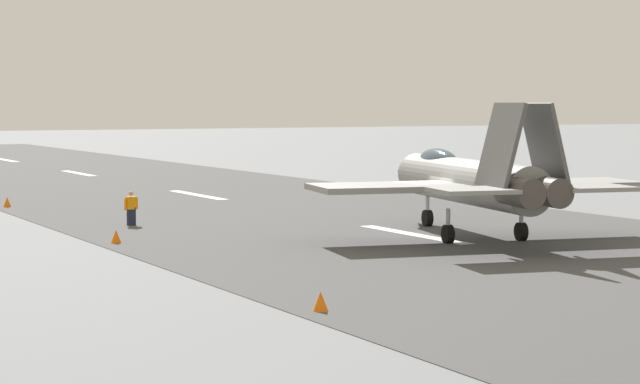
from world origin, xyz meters
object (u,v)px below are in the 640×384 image
at_px(fighter_jet, 468,180).
at_px(crew_person, 131,208).
at_px(marker_cone_near, 321,302).
at_px(marker_cone_mid, 116,237).
at_px(marker_cone_far, 7,202).

height_order(fighter_jet, crew_person, fighter_jet).
height_order(fighter_jet, marker_cone_near, fighter_jet).
bearing_deg(fighter_jet, marker_cone_mid, 70.38).
bearing_deg(marker_cone_mid, marker_cone_near, 180.00).
bearing_deg(marker_cone_far, marker_cone_near, 180.00).
height_order(marker_cone_near, marker_cone_far, same).
distance_m(fighter_jet, marker_cone_near, 18.60).
distance_m(crew_person, marker_cone_far, 12.60).
bearing_deg(marker_cone_far, marker_cone_mid, 180.00).
bearing_deg(marker_cone_mid, crew_person, -23.96).
xyz_separation_m(crew_person, marker_cone_mid, (-6.25, 2.78, -0.52)).
relative_size(marker_cone_near, marker_cone_mid, 1.00).
xyz_separation_m(crew_person, marker_cone_far, (12.28, 2.78, -0.52)).
bearing_deg(marker_cone_mid, fighter_jet, -109.62).
height_order(fighter_jet, marker_cone_mid, fighter_jet).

